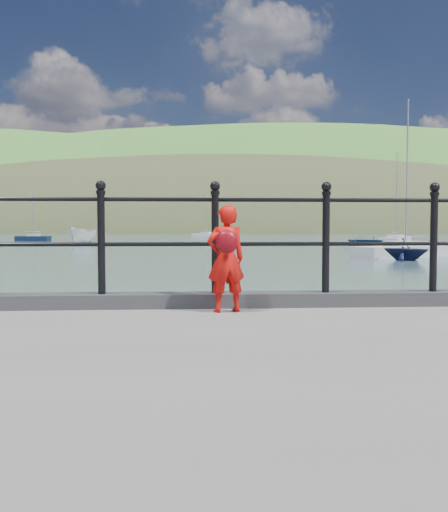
{
  "coord_description": "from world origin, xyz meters",
  "views": [
    {
      "loc": [
        0.31,
        -5.91,
        1.85
      ],
      "look_at": [
        0.69,
        -0.2,
        1.55
      ],
      "focal_mm": 38.0,
      "sensor_mm": 36.0,
      "label": 1
    }
  ],
  "objects": [
    {
      "name": "ground",
      "position": [
        0.0,
        0.0,
        0.0
      ],
      "size": [
        600.0,
        600.0,
        0.0
      ],
      "primitive_type": "plane",
      "color": "#2D4251",
      "rests_on": "ground"
    },
    {
      "name": "kerb",
      "position": [
        0.0,
        -0.15,
        1.07
      ],
      "size": [
        60.0,
        0.3,
        0.15
      ],
      "primitive_type": "cube",
      "color": "#28282B",
      "rests_on": "quay"
    },
    {
      "name": "railing",
      "position": [
        0.0,
        -0.15,
        1.82
      ],
      "size": [
        18.11,
        0.11,
        1.2
      ],
      "color": "black",
      "rests_on": "kerb"
    },
    {
      "name": "far_shore",
      "position": [
        38.34,
        239.41,
        -22.57
      ],
      "size": [
        830.0,
        200.0,
        156.0
      ],
      "color": "#333A21",
      "rests_on": "ground"
    },
    {
      "name": "child",
      "position": [
        0.69,
        -0.51,
        1.55
      ],
      "size": [
        0.44,
        0.36,
        1.08
      ],
      "rotation": [
        0.0,
        0.0,
        3.4
      ],
      "color": "red",
      "rests_on": "quay"
    },
    {
      "name": "launch_blue",
      "position": [
        17.86,
        45.98,
        0.52
      ],
      "size": [
        4.69,
        5.75,
        1.04
      ],
      "primitive_type": "imported",
      "rotation": [
        0.0,
        0.0,
        0.24
      ],
      "color": "navy",
      "rests_on": "ground"
    },
    {
      "name": "launch_white",
      "position": [
        -10.75,
        51.7,
        0.94
      ],
      "size": [
        3.16,
        5.2,
        1.89
      ],
      "primitive_type": "imported",
      "rotation": [
        0.0,
        0.0,
        -0.29
      ],
      "color": "silver",
      "rests_on": "ground"
    },
    {
      "name": "launch_navy",
      "position": [
        12.54,
        23.75,
        0.66
      ],
      "size": [
        3.3,
        3.28,
        1.32
      ],
      "primitive_type": "imported",
      "rotation": [
        0.0,
        0.0,
        0.81
      ],
      "color": "black",
      "rests_on": "ground"
    },
    {
      "name": "sailboat_far",
      "position": [
        24.87,
        56.73,
        0.34
      ],
      "size": [
        6.1,
        7.7,
        10.97
      ],
      "rotation": [
        0.0,
        0.0,
        0.99
      ],
      "color": "silver",
      "rests_on": "ground"
    },
    {
      "name": "sailboat_deep",
      "position": [
        4.1,
        101.35,
        0.34
      ],
      "size": [
        6.25,
        6.39,
        10.07
      ],
      "rotation": [
        0.0,
        0.0,
        -0.81
      ],
      "color": "white",
      "rests_on": "ground"
    },
    {
      "name": "sailboat_left",
      "position": [
        -20.8,
        69.42,
        0.34
      ],
      "size": [
        4.9,
        2.56,
        6.87
      ],
      "rotation": [
        0.0,
        0.0,
        -0.25
      ],
      "color": "black",
      "rests_on": "ground"
    },
    {
      "name": "sailboat_near",
      "position": [
        14.01,
        27.32,
        0.34
      ],
      "size": [
        7.59,
        5.07,
        10.05
      ],
      "rotation": [
        0.0,
        0.0,
        0.45
      ],
      "color": "silver",
      "rests_on": "ground"
    }
  ]
}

